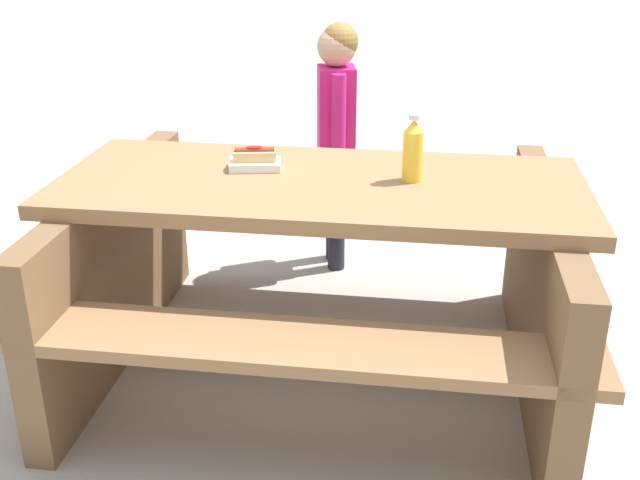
{
  "coord_description": "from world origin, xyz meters",
  "views": [
    {
      "loc": [
        -0.7,
        2.37,
        1.6
      ],
      "look_at": [
        0.0,
        0.0,
        0.52
      ],
      "focal_mm": 42.9,
      "sensor_mm": 36.0,
      "label": 1
    }
  ],
  "objects_px": {
    "picnic_table": "(320,261)",
    "hotdog_tray": "(255,160)",
    "soda_bottle": "(413,151)",
    "child_in_coat": "(337,116)"
  },
  "relations": [
    {
      "from": "picnic_table",
      "to": "child_in_coat",
      "type": "height_order",
      "value": "child_in_coat"
    },
    {
      "from": "soda_bottle",
      "to": "hotdog_tray",
      "type": "height_order",
      "value": "soda_bottle"
    },
    {
      "from": "picnic_table",
      "to": "hotdog_tray",
      "type": "distance_m",
      "value": 0.43
    },
    {
      "from": "child_in_coat",
      "to": "hotdog_tray",
      "type": "bearing_deg",
      "value": 85.8
    },
    {
      "from": "soda_bottle",
      "to": "child_in_coat",
      "type": "height_order",
      "value": "child_in_coat"
    },
    {
      "from": "soda_bottle",
      "to": "hotdog_tray",
      "type": "distance_m",
      "value": 0.56
    },
    {
      "from": "picnic_table",
      "to": "soda_bottle",
      "type": "height_order",
      "value": "soda_bottle"
    },
    {
      "from": "hotdog_tray",
      "to": "child_in_coat",
      "type": "bearing_deg",
      "value": -94.2
    },
    {
      "from": "hotdog_tray",
      "to": "child_in_coat",
      "type": "relative_size",
      "value": 0.18
    },
    {
      "from": "picnic_table",
      "to": "hotdog_tray",
      "type": "xyz_separation_m",
      "value": [
        0.25,
        -0.05,
        0.34
      ]
    }
  ]
}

